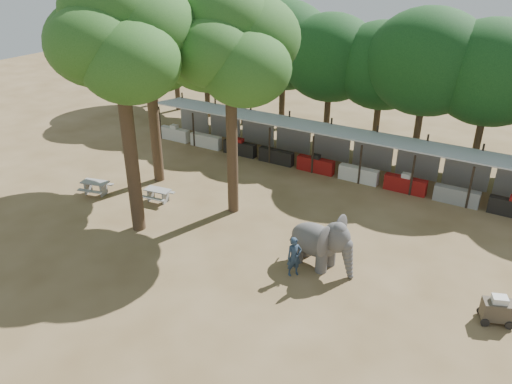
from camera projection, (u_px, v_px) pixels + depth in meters
The scene contains 11 objects.
ground at pixel (215, 286), 20.61m from camera, with size 100.00×100.00×0.00m, color brown.
vendor_stalls at pixel (343, 154), 30.76m from camera, with size 28.00×2.99×2.80m.
yard_tree_left at pixel (147, 39), 26.76m from camera, with size 7.10×6.90×11.02m.
yard_tree_center at pixel (118, 37), 21.07m from camera, with size 7.10×6.90×12.04m.
yard_tree_back at pixel (230, 45), 23.07m from camera, with size 7.10×6.90×11.36m.
backdrop_trees at pixel (378, 68), 32.83m from camera, with size 46.46×5.95×8.33m.
elephant at pixel (322, 242), 21.44m from camera, with size 3.23×2.43×2.42m.
handler at pixel (294, 257), 20.98m from camera, with size 0.64×0.43×1.79m, color #26384C.
picnic_table_near at pixel (95, 186), 28.17m from camera, with size 1.80×1.69×0.76m.
picnic_table_far at pixel (158, 193), 27.38m from camera, with size 1.57×1.45×0.71m.
cart_front at pixel (497, 309), 18.43m from camera, with size 1.36×1.13×1.14m.
Camera 1 is at (10.09, -13.53, 12.56)m, focal length 35.00 mm.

